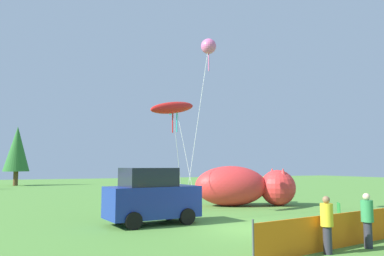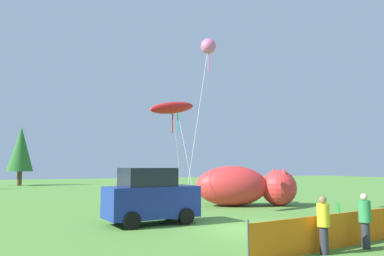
% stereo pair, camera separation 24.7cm
% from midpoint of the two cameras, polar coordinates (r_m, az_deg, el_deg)
% --- Properties ---
extents(ground_plane, '(120.00, 120.00, 0.00)m').
position_cam_midpoint_polar(ground_plane, '(15.10, 8.57, -14.98)').
color(ground_plane, '#548C38').
extents(parked_car, '(4.00, 2.32, 2.34)m').
position_cam_midpoint_polar(parked_car, '(16.05, -6.64, -10.36)').
color(parked_car, navy).
rests_on(parked_car, ground).
extents(folding_chair, '(0.72, 0.72, 0.90)m').
position_cam_midpoint_polar(folding_chair, '(17.01, 21.54, -11.82)').
color(folding_chair, '#267F33').
rests_on(folding_chair, ground).
extents(inflatable_cat, '(6.30, 3.94, 2.42)m').
position_cam_midpoint_polar(inflatable_cat, '(23.25, 7.48, -8.96)').
color(inflatable_cat, red).
rests_on(inflatable_cat, ground).
extents(safety_fence, '(9.32, 1.73, 1.11)m').
position_cam_midpoint_polar(safety_fence, '(13.35, 24.04, -13.59)').
color(safety_fence, orange).
rests_on(safety_fence, ground).
extents(spectator_in_blue_shirt, '(0.35, 0.35, 1.61)m').
position_cam_midpoint_polar(spectator_in_blue_shirt, '(12.55, 24.63, -12.36)').
color(spectator_in_blue_shirt, '#2D2D38').
rests_on(spectator_in_blue_shirt, ground).
extents(spectator_in_grey_shirt, '(0.35, 0.35, 1.59)m').
position_cam_midpoint_polar(spectator_in_grey_shirt, '(11.34, 19.26, -13.40)').
color(spectator_in_grey_shirt, '#2D2D38').
rests_on(spectator_in_grey_shirt, ground).
extents(kite_pink_octopus, '(2.34, 1.74, 8.91)m').
position_cam_midpoint_polar(kite_pink_octopus, '(19.57, 2.16, 12.21)').
color(kite_pink_octopus, silver).
rests_on(kite_pink_octopus, ground).
extents(kite_teal_diamond, '(1.19, 2.86, 6.10)m').
position_cam_midpoint_polar(kite_teal_diamond, '(22.82, -2.60, 2.42)').
color(kite_teal_diamond, silver).
rests_on(kite_teal_diamond, ground).
extents(kite_red_lizard, '(3.06, 1.74, 6.04)m').
position_cam_midpoint_polar(kite_red_lizard, '(19.35, -3.33, 3.08)').
color(kite_red_lizard, silver).
rests_on(kite_red_lizard, ground).
extents(horizon_tree_west, '(3.05, 3.05, 7.27)m').
position_cam_midpoint_polar(horizon_tree_west, '(50.89, -25.25, -2.92)').
color(horizon_tree_west, brown).
rests_on(horizon_tree_west, ground).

